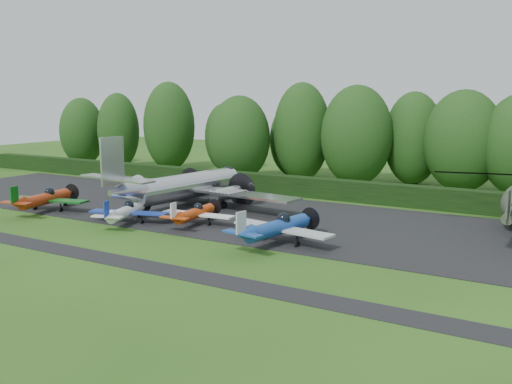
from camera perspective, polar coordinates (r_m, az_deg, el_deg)
The scene contains 19 objects.
ground at distance 43.38m, azimuth -11.61°, elevation -4.14°, with size 160.00×160.00×0.00m, color #285116.
apron at distance 51.01m, azimuth -4.04°, elevation -1.93°, with size 70.00×18.00×0.01m, color black.
taxiway_verge at distance 39.31m, azimuth -17.52°, elevation -5.81°, with size 70.00×2.00×0.00m, color black.
hedgerow at distance 60.21m, azimuth 1.93°, elevation -0.15°, with size 90.00×1.60×2.00m, color black.
transport_plane at distance 52.74m, azimuth -7.12°, elevation 0.61°, with size 22.48×17.24×7.21m.
light_plane_red at distance 53.72m, azimuth -20.34°, elevation -0.62°, with size 7.49×7.87×2.88m.
light_plane_white at distance 46.71m, azimuth -12.84°, elevation -1.91°, with size 6.48×6.82×2.49m.
light_plane_orange at distance 45.33m, azimuth -6.12°, elevation -2.13°, with size 6.19×6.51×2.38m.
light_plane_blue at distance 39.18m, azimuth 2.19°, elevation -3.55°, with size 7.76×8.16×2.98m.
tree_0 at distance 69.12m, azimuth -1.66°, elevation 5.38°, with size 7.41×7.41×10.29m.
tree_2 at distance 80.41m, azimuth -8.67°, elevation 6.52°, with size 7.10×7.10×12.18m.
tree_3 at distance 88.63m, azimuth -17.00°, elevation 5.78°, with size 6.50×6.50×10.00m.
tree_4 at distance 79.46m, azimuth -3.21°, elevation 5.51°, with size 5.37×5.37×9.22m.
tree_5 at distance 64.80m, azimuth 20.00°, elevation 4.82°, with size 8.24×8.24×10.91m.
tree_6 at distance 73.14m, azimuth 3.76°, elevation 5.27°, with size 6.05×6.05×9.48m.
tree_7 at distance 83.71m, azimuth -13.60°, elevation 5.96°, with size 5.86×5.86×10.68m.
tree_10 at distance 66.36m, azimuth 10.02°, elevation 5.58°, with size 8.16×8.16×11.47m.
tree_11 at distance 68.36m, azimuth 15.45°, elevation 5.18°, with size 6.63×6.63×10.74m.
tree_12 at distance 69.10m, azimuth 4.61°, elevation 6.00°, with size 6.86×6.86×11.85m.
Camera 1 is at (28.59, -31.03, 10.06)m, focal length 40.00 mm.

